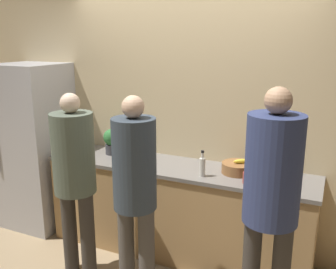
{
  "coord_description": "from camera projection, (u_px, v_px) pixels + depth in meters",
  "views": [
    {
      "loc": [
        1.32,
        -2.75,
        2.08
      ],
      "look_at": [
        0.0,
        0.14,
        1.26
      ],
      "focal_mm": 40.0,
      "sensor_mm": 36.0,
      "label": 1
    }
  ],
  "objects": [
    {
      "name": "person_center",
      "position": [
        135.0,
        185.0,
        2.86
      ],
      "size": [
        0.34,
        0.34,
        1.68
      ],
      "color": "#4C4742",
      "rests_on": "ground_plane"
    },
    {
      "name": "counter",
      "position": [
        177.0,
        209.0,
        3.66
      ],
      "size": [
        2.59,
        0.62,
        0.91
      ],
      "color": "tan",
      "rests_on": "ground_plane"
    },
    {
      "name": "fruit_bowl",
      "position": [
        237.0,
        168.0,
        3.33
      ],
      "size": [
        0.28,
        0.28,
        0.13
      ],
      "color": "brown",
      "rests_on": "counter"
    },
    {
      "name": "cup_red",
      "position": [
        248.0,
        178.0,
        3.1
      ],
      "size": [
        0.09,
        0.09,
        0.09
      ],
      "color": "#A33D33",
      "rests_on": "counter"
    },
    {
      "name": "potted_plant",
      "position": [
        112.0,
        141.0,
        3.86
      ],
      "size": [
        0.17,
        0.17,
        0.27
      ],
      "color": "#3D3D42",
      "rests_on": "counter"
    },
    {
      "name": "refrigerator",
      "position": [
        35.0,
        146.0,
        4.18
      ],
      "size": [
        0.69,
        0.69,
        1.82
      ],
      "color": "#B7B7BC",
      "rests_on": "ground_plane"
    },
    {
      "name": "ground_plane",
      "position": [
        162.0,
        269.0,
        3.47
      ],
      "size": [
        14.0,
        14.0,
        0.0
      ],
      "primitive_type": "plane",
      "color": "#9E8460"
    },
    {
      "name": "bottle_amber",
      "position": [
        265.0,
        173.0,
        3.12
      ],
      "size": [
        0.07,
        0.07,
        0.2
      ],
      "color": "brown",
      "rests_on": "counter"
    },
    {
      "name": "bottle_clear",
      "position": [
        202.0,
        166.0,
        3.24
      ],
      "size": [
        0.05,
        0.05,
        0.23
      ],
      "color": "silver",
      "rests_on": "counter"
    },
    {
      "name": "person_right",
      "position": [
        272.0,
        190.0,
        2.52
      ],
      "size": [
        0.38,
        0.38,
        1.79
      ],
      "color": "#38332D",
      "rests_on": "ground_plane"
    },
    {
      "name": "utensil_crock",
      "position": [
        289.0,
        167.0,
        3.29
      ],
      "size": [
        0.1,
        0.1,
        0.25
      ],
      "color": "silver",
      "rests_on": "counter"
    },
    {
      "name": "person_left",
      "position": [
        74.0,
        170.0,
        3.19
      ],
      "size": [
        0.36,
        0.36,
        1.65
      ],
      "color": "#38332D",
      "rests_on": "ground_plane"
    },
    {
      "name": "wall_back",
      "position": [
        189.0,
        119.0,
        3.71
      ],
      "size": [
        5.2,
        0.06,
        2.6
      ],
      "color": "#D6BC8C",
      "rests_on": "ground_plane"
    }
  ]
}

